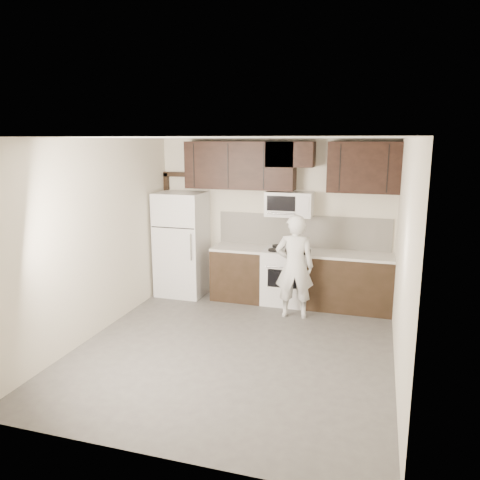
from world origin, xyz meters
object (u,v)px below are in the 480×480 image
at_px(stove, 286,276).
at_px(refrigerator, 182,244).
at_px(microwave, 289,204).
at_px(person, 295,267).

xyz_separation_m(stove, refrigerator, (-1.85, -0.05, 0.44)).
xyz_separation_m(microwave, refrigerator, (-1.85, -0.17, -0.75)).
bearing_deg(stove, refrigerator, -178.49).
height_order(microwave, person, microwave).
relative_size(stove, person, 0.59).
relative_size(refrigerator, person, 1.13).
distance_m(stove, microwave, 1.20).
bearing_deg(microwave, person, -71.83).
distance_m(refrigerator, person, 2.16).
distance_m(stove, refrigerator, 1.90).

